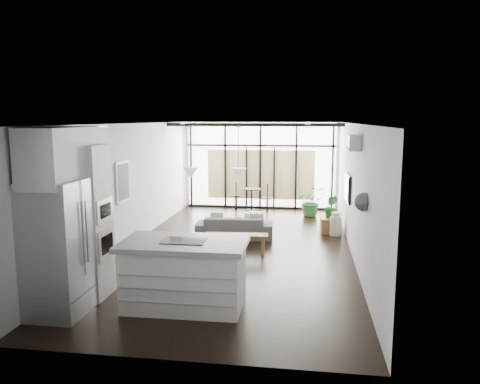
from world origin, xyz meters
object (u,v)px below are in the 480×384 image
(console_bench, at_px, (237,244))
(pouf, at_px, (253,219))
(sofa, at_px, (234,223))
(island, at_px, (185,274))
(milk_can, at_px, (336,224))
(tv, at_px, (348,188))
(fridge, at_px, (59,248))

(console_bench, bearing_deg, pouf, 85.03)
(sofa, bearing_deg, island, 84.09)
(milk_can, relative_size, tv, 0.54)
(fridge, distance_m, console_bench, 4.14)
(tv, bearing_deg, milk_can, 109.67)
(sofa, height_order, pouf, sofa)
(sofa, bearing_deg, tv, 176.64)
(milk_can, bearing_deg, tv, -70.33)
(sofa, distance_m, tv, 2.85)
(fridge, height_order, console_bench, fridge)
(console_bench, bearing_deg, sofa, 96.93)
(island, bearing_deg, pouf, 85.17)
(island, height_order, sofa, island)
(fridge, relative_size, sofa, 1.08)
(sofa, relative_size, tv, 1.70)
(island, xyz_separation_m, fridge, (-1.78, -0.49, 0.49))
(milk_can, bearing_deg, fridge, -128.76)
(island, distance_m, sofa, 4.31)
(pouf, distance_m, milk_can, 2.28)
(console_bench, distance_m, milk_can, 2.98)
(fridge, distance_m, pouf, 6.55)
(fridge, height_order, tv, fridge)
(fridge, height_order, sofa, fridge)
(island, distance_m, pouf, 5.65)
(console_bench, height_order, milk_can, milk_can)
(fridge, xyz_separation_m, console_bench, (2.14, 3.46, -0.79))
(island, height_order, milk_can, island)
(island, distance_m, milk_can, 5.59)
(milk_can, bearing_deg, console_bench, -138.36)
(pouf, xyz_separation_m, milk_can, (2.18, -0.68, 0.11))
(tv, bearing_deg, sofa, -178.85)
(island, height_order, fridge, fridge)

